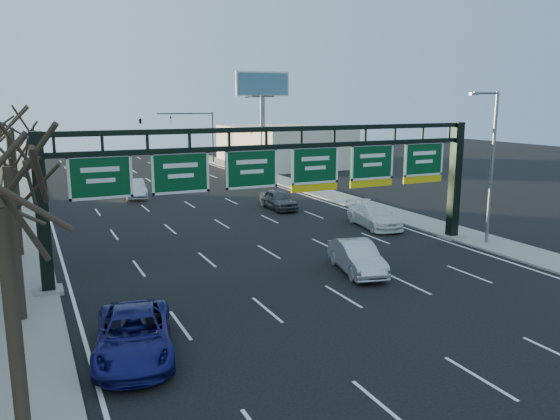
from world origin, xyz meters
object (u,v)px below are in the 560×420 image
sign_gantry (287,175)px  car_silver_sedan (357,257)px  car_white_wagon (374,216)px  car_blue_suv (134,335)px

sign_gantry → car_silver_sedan: (2.32, -3.32, -3.85)m
sign_gantry → car_white_wagon: size_ratio=4.64×
sign_gantry → car_blue_suv: sign_gantry is taller
car_blue_suv → car_silver_sedan: 12.72m
car_white_wagon → car_blue_suv: bearing=-138.3°
sign_gantry → car_white_wagon: 10.82m
sign_gantry → car_silver_sedan: size_ratio=5.22×
car_blue_suv → car_white_wagon: car_white_wagon is taller
car_silver_sedan → car_white_wagon: 10.40m
car_silver_sedan → car_white_wagon: (6.63, 8.01, -0.01)m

